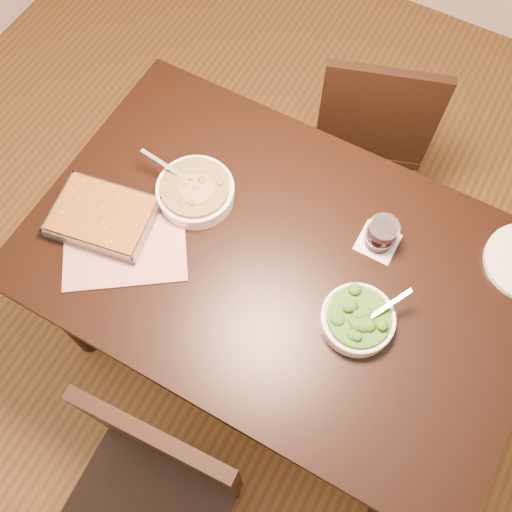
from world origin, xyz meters
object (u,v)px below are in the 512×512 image
table (279,273)px  stew_bowl (195,191)px  chair_far (372,122)px  wine_tumbler (381,234)px  baking_dish (103,217)px  broccoli_bowl (358,319)px  chair_near (152,492)px

table → stew_bowl: bearing=168.9°
chair_far → wine_tumbler: bearing=92.6°
wine_tumbler → baking_dish: bearing=-155.9°
table → stew_bowl: 0.34m
stew_bowl → broccoli_bowl: bearing=-12.2°
table → chair_far: (-0.01, 0.78, -0.18)m
baking_dish → wine_tumbler: 0.77m
chair_near → table: bearing=84.7°
wine_tumbler → chair_far: 0.72m
chair_near → chair_far: (0.01, 1.46, -0.03)m
broccoli_bowl → chair_far: chair_far is taller
broccoli_bowl → wine_tumbler: wine_tumbler is taller
broccoli_bowl → chair_far: 0.94m
wine_tumbler → chair_far: bearing=110.9°
table → broccoli_bowl: bearing=-13.5°
baking_dish → chair_near: bearing=-59.6°
chair_near → chair_far: size_ratio=1.06×
broccoli_bowl → baking_dish: size_ratio=0.67×
stew_bowl → wine_tumbler: size_ratio=2.67×
broccoli_bowl → chair_near: size_ratio=0.23×
stew_bowl → wine_tumbler: (0.52, 0.12, 0.02)m
broccoli_bowl → chair_far: bearing=108.1°
chair_far → table: bearing=72.7°
baking_dish → chair_far: size_ratio=0.37×
table → wine_tumbler: (0.21, 0.18, 0.15)m
broccoli_bowl → baking_dish: 0.76m
stew_bowl → broccoli_bowl: stew_bowl is taller
wine_tumbler → chair_near: size_ratio=0.10×
baking_dish → chair_near: chair_near is taller
baking_dish → wine_tumbler: (0.71, 0.32, 0.03)m
wine_tumbler → stew_bowl: bearing=-167.0°
table → chair_near: bearing=-91.9°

